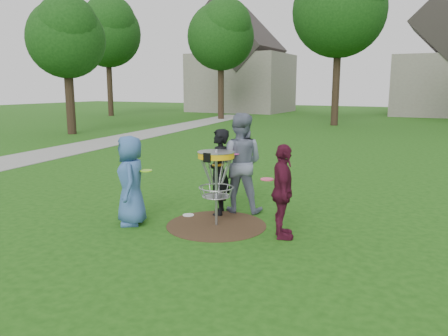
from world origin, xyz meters
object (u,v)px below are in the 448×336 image
at_px(player_blue, 131,180).
at_px(player_black, 219,172).
at_px(player_grey, 240,163).
at_px(disc_golf_basket, 216,170).
at_px(player_maroon, 283,192).

xyz_separation_m(player_blue, player_black, (1.11, 1.28, 0.03)).
bearing_deg(player_grey, disc_golf_basket, 77.89).
bearing_deg(player_blue, player_black, 101.48).
bearing_deg(disc_golf_basket, player_blue, -156.04).
xyz_separation_m(player_blue, player_grey, (1.37, 1.65, 0.17)).
distance_m(player_blue, disc_golf_basket, 1.55).
relative_size(player_black, disc_golf_basket, 1.21).
bearing_deg(player_black, player_grey, 117.81).
bearing_deg(player_blue, player_maroon, 63.84).
bearing_deg(player_blue, disc_golf_basket, 76.19).
distance_m(player_black, disc_golf_basket, 0.75).
relative_size(player_maroon, disc_golf_basket, 1.13).
height_order(player_blue, disc_golf_basket, player_blue).
height_order(player_blue, player_grey, player_grey).
relative_size(player_black, player_maroon, 1.07).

